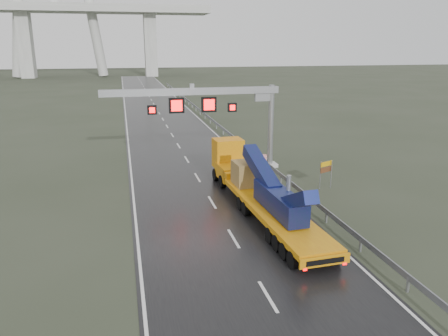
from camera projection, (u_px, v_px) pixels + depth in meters
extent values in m
plane|color=#2D3424|center=(254.00, 274.00, 20.68)|extent=(400.00, 400.00, 0.00)
cube|color=black|center=(167.00, 126.00, 58.17)|extent=(11.00, 200.00, 0.02)
cube|color=#A7A7A3|center=(270.00, 165.00, 39.01)|extent=(1.20, 1.20, 0.30)
cylinder|color=gray|center=(271.00, 127.00, 38.07)|extent=(0.48, 0.48, 7.20)
cube|color=gray|center=(192.00, 91.00, 35.70)|extent=(14.80, 0.55, 0.55)
cube|color=gray|center=(263.00, 96.00, 37.17)|extent=(1.40, 0.35, 0.90)
cube|color=gray|center=(192.00, 86.00, 35.58)|extent=(0.35, 0.35, 0.35)
cube|color=black|center=(177.00, 105.00, 35.67)|extent=(1.25, 0.25, 1.25)
cube|color=#FF0C0C|center=(177.00, 106.00, 35.54)|extent=(0.90, 0.02, 0.90)
cube|color=black|center=(209.00, 105.00, 36.26)|extent=(1.25, 0.25, 1.25)
cube|color=#FF0C0C|center=(209.00, 105.00, 36.13)|extent=(0.90, 0.02, 0.90)
cube|color=black|center=(152.00, 110.00, 35.32)|extent=(0.75, 0.25, 0.75)
cube|color=#FF0C0C|center=(152.00, 110.00, 35.19)|extent=(0.54, 0.02, 0.54)
cube|color=black|center=(232.00, 107.00, 36.78)|extent=(0.75, 0.25, 0.75)
cube|color=#FF0C0C|center=(233.00, 108.00, 36.65)|extent=(0.54, 0.02, 0.54)
cube|color=#A7A7A3|center=(26.00, 45.00, 141.45)|extent=(4.00, 6.00, 21.00)
cube|color=#A7A7A3|center=(150.00, 45.00, 150.16)|extent=(4.00, 6.00, 21.00)
cube|color=#C46F0A|center=(273.00, 210.00, 26.19)|extent=(3.11, 12.62, 0.31)
cube|color=#C46F0A|center=(325.00, 261.00, 20.33)|extent=(2.59, 0.23, 0.49)
cube|color=black|center=(326.00, 262.00, 20.27)|extent=(1.96, 0.11, 0.27)
cube|color=#FF0505|center=(305.00, 270.00, 20.07)|extent=(0.20, 0.05, 0.11)
cube|color=#FF0505|center=(345.00, 264.00, 20.61)|extent=(0.20, 0.05, 0.11)
cube|color=#C46F0A|center=(240.00, 174.00, 32.22)|extent=(2.37, 1.19, 0.45)
cube|color=#C46F0A|center=(234.00, 172.00, 33.60)|extent=(2.45, 2.79, 1.07)
cube|color=#C46F0A|center=(228.00, 153.00, 34.80)|extent=(2.32, 1.89, 2.32)
cube|color=black|center=(225.00, 147.00, 35.57)|extent=(2.05, 0.15, 1.07)
cube|color=#10244E|center=(279.00, 201.00, 25.14)|extent=(1.51, 5.42, 1.25)
cube|color=#10244E|center=(261.00, 169.00, 27.74)|extent=(1.13, 4.96, 2.28)
cube|color=#10244E|center=(297.00, 201.00, 22.85)|extent=(0.98, 3.58, 2.16)
cylinder|color=gray|center=(289.00, 187.00, 25.06)|extent=(0.28, 0.28, 1.43)
cube|color=#9A8045|center=(248.00, 173.00, 30.23)|extent=(2.06, 2.06, 1.61)
cylinder|color=black|center=(302.00, 246.00, 22.60)|extent=(2.63, 1.02, 0.89)
cylinder|color=black|center=(260.00, 205.00, 28.39)|extent=(2.63, 1.02, 0.89)
cylinder|color=black|center=(229.00, 174.00, 35.08)|extent=(2.46, 1.10, 0.98)
cylinder|color=gray|center=(320.00, 175.00, 32.73)|extent=(0.07, 0.07, 2.13)
cylinder|color=gray|center=(331.00, 174.00, 32.92)|extent=(0.07, 0.07, 2.13)
cube|color=#DEA00B|center=(327.00, 164.00, 32.59)|extent=(1.15, 0.57, 0.36)
cube|color=#5C321A|center=(326.00, 170.00, 32.72)|extent=(1.15, 0.57, 0.40)
cube|color=red|center=(263.00, 161.00, 38.67)|extent=(0.73, 0.53, 1.12)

